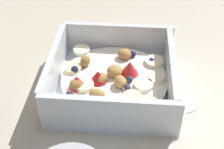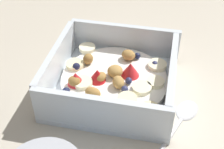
% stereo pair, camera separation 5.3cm
% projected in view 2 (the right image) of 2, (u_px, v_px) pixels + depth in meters
% --- Properties ---
extents(ground_plane, '(2.40, 2.40, 0.00)m').
position_uv_depth(ground_plane, '(114.00, 88.00, 0.55)').
color(ground_plane, beige).
extents(fruit_bowl, '(0.20, 0.20, 0.07)m').
position_uv_depth(fruit_bowl, '(111.00, 79.00, 0.53)').
color(fruit_bowl, white).
rests_on(fruit_bowl, ground).
extents(spoon, '(0.08, 0.17, 0.01)m').
position_uv_depth(spoon, '(180.00, 119.00, 0.49)').
color(spoon, silver).
rests_on(spoon, ground).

